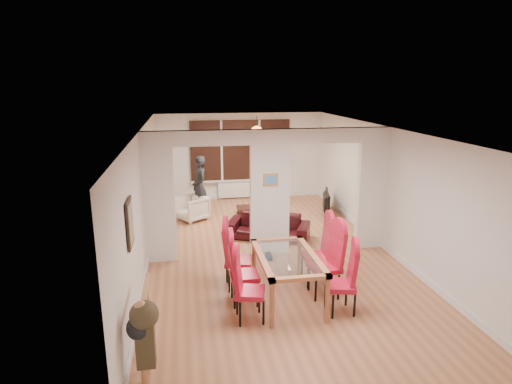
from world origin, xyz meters
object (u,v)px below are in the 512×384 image
object	(u,v)px
dining_chair_rb	(324,262)
dining_chair_rc	(316,252)
coffee_table	(255,210)
person	(200,187)
dining_chair_la	(250,287)
dining_chair_lc	(238,256)
dining_chair_ra	(341,280)
armchair	(192,208)
television	(323,203)
sofa	(268,227)
bottle	(264,202)
bowl	(263,206)
dining_table	(287,278)
dining_chair_lb	(244,270)

from	to	relation	value
dining_chair_rb	dining_chair_rc	xyz separation A→B (m)	(0.01, 0.46, -0.00)
coffee_table	person	bearing A→B (deg)	178.13
dining_chair_la	dining_chair_lc	bearing A→B (deg)	105.91
dining_chair_lc	dining_chair_ra	distance (m)	1.82
dining_chair_rb	armchair	xyz separation A→B (m)	(-2.07, 4.46, -0.27)
dining_chair_ra	television	bearing A→B (deg)	87.35
dining_chair_la	dining_chair_ra	xyz separation A→B (m)	(1.41, -0.02, -0.00)
dining_chair_ra	dining_chair_lc	bearing A→B (deg)	155.29
person	dining_chair_ra	bearing A→B (deg)	2.74
television	person	bearing A→B (deg)	100.29
sofa	person	distance (m)	2.44
dining_chair_lc	bottle	distance (m)	4.20
dining_chair_la	bowl	bearing A→B (deg)	91.79
armchair	person	xyz separation A→B (m)	(0.22, 0.23, 0.50)
television	bowl	world-z (taller)	television
television	sofa	bearing A→B (deg)	145.71
dining_chair_la	dining_chair_rc	xyz separation A→B (m)	(1.34, 1.02, 0.05)
dining_chair_ra	sofa	world-z (taller)	dining_chair_ra
person	sofa	bearing A→B (deg)	21.19
dining_table	dining_chair_lc	world-z (taller)	dining_chair_lc
dining_chair_lb	dining_chair_ra	distance (m)	1.52
dining_table	dining_chair_lb	xyz separation A→B (m)	(-0.70, 0.02, 0.17)
dining_chair_rc	dining_chair_lc	bearing A→B (deg)	178.94
armchair	television	bearing A→B (deg)	55.39
sofa	armchair	size ratio (longest dim) A/B	2.67
television	coffee_table	world-z (taller)	television
person	coffee_table	bearing A→B (deg)	70.77
dining_chair_ra	armchair	bearing A→B (deg)	125.98
dining_chair_lb	dining_chair_lc	size ratio (longest dim) A/B	0.98
dining_chair_la	dining_chair_rc	size ratio (longest dim) A/B	0.92
dining_chair_lc	dining_chair_rc	distance (m)	1.37
television	bowl	distance (m)	1.66
bottle	bowl	world-z (taller)	bottle
dining_chair_lb	coffee_table	distance (m)	4.79
armchair	dining_chair_ra	bearing A→B (deg)	-10.86
dining_table	dining_chair_rb	distance (m)	0.68
dining_chair_rb	person	distance (m)	5.05
dining_chair_lc	armchair	world-z (taller)	dining_chair_lc
dining_chair_rb	dining_chair_la	bearing A→B (deg)	-166.97
dining_chair_lb	coffee_table	world-z (taller)	dining_chair_lb
television	dining_chair_rb	bearing A→B (deg)	176.65
dining_chair_rc	coffee_table	size ratio (longest dim) A/B	1.18
dining_chair_rc	armchair	xyz separation A→B (m)	(-2.08, 4.00, -0.27)
dining_chair_ra	television	size ratio (longest dim) A/B	0.99
dining_chair_lb	bottle	distance (m)	4.73
dining_chair_rb	dining_table	bearing A→B (deg)	174.72
bottle	bowl	xyz separation A→B (m)	(-0.03, 0.03, -0.11)
dining_chair_lc	dining_chair_rc	xyz separation A→B (m)	(1.37, -0.07, 0.01)
dining_chair_lc	person	distance (m)	4.19
dining_chair_lb	dining_chair_ra	size ratio (longest dim) A/B	1.05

